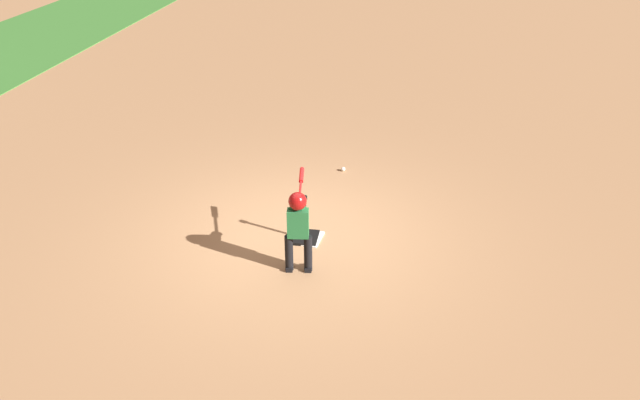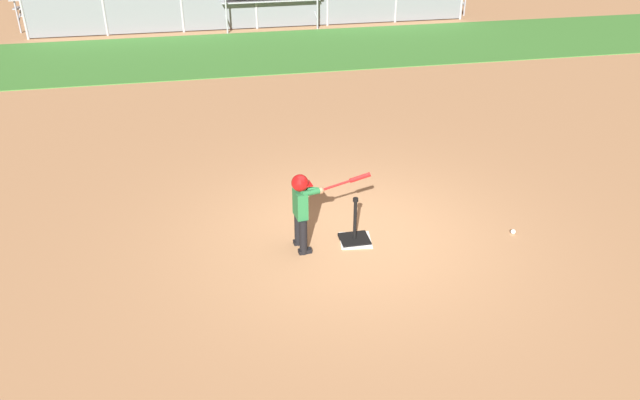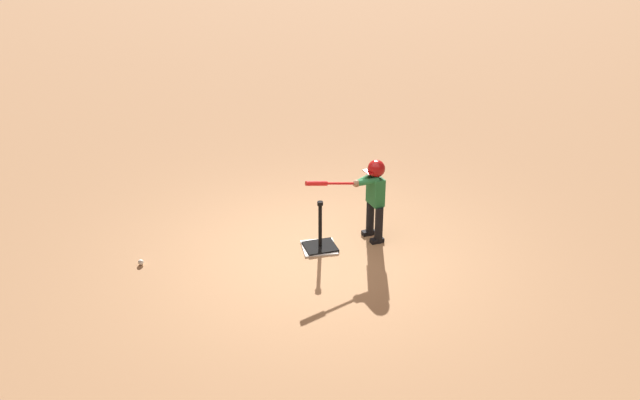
{
  "view_description": "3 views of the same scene",
  "coord_description": "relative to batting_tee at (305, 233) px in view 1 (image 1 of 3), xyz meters",
  "views": [
    {
      "loc": [
        -7.55,
        -1.51,
        4.7
      ],
      "look_at": [
        -0.42,
        -0.44,
        0.83
      ],
      "focal_mm": 35.0,
      "sensor_mm": 36.0,
      "label": 1
    },
    {
      "loc": [
        -2.06,
        -7.48,
        4.76
      ],
      "look_at": [
        -0.62,
        -0.36,
        0.82
      ],
      "focal_mm": 35.0,
      "sensor_mm": 36.0,
      "label": 2
    },
    {
      "loc": [
        2.53,
        8.08,
        4.88
      ],
      "look_at": [
        -0.08,
        -0.19,
        0.7
      ],
      "focal_mm": 42.0,
      "sensor_mm": 36.0,
      "label": 3
    }
  ],
  "objects": [
    {
      "name": "home_plate",
      "position": [
        0.01,
        -0.01,
        -0.09
      ],
      "size": [
        0.49,
        0.49,
        0.02
      ],
      "primitive_type": "cube",
      "rotation": [
        0.0,
        0.0,
        -0.13
      ],
      "color": "white",
      "rests_on": "ground_plane"
    },
    {
      "name": "baseball",
      "position": [
        2.31,
        -0.28,
        -0.06
      ],
      "size": [
        0.07,
        0.07,
        0.07
      ],
      "primitive_type": "sphere",
      "color": "white",
      "rests_on": "ground_plane"
    },
    {
      "name": "ground_plane",
      "position": [
        0.08,
        0.17,
        -0.1
      ],
      "size": [
        90.0,
        90.0,
        0.0
      ],
      "primitive_type": "plane",
      "color": "#AD7F56"
    },
    {
      "name": "batting_tee",
      "position": [
        0.0,
        0.0,
        0.0
      ],
      "size": [
        0.41,
        0.37,
        0.69
      ],
      "color": "black",
      "rests_on": "ground_plane"
    },
    {
      "name": "batter_child",
      "position": [
        -0.74,
        -0.05,
        0.63
      ],
      "size": [
        1.12,
        0.37,
        1.15
      ],
      "color": "black",
      "rests_on": "ground_plane"
    }
  ]
}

